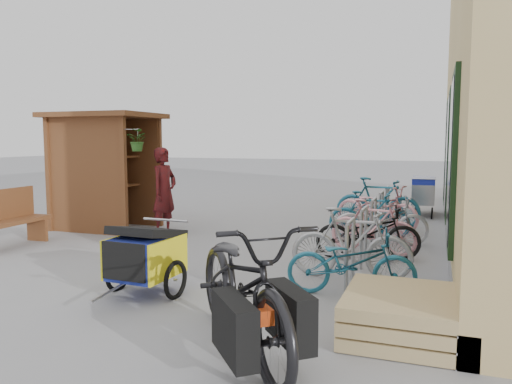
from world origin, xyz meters
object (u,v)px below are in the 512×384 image
(cargo_bike, at_px, (244,286))
(bike_5, at_px, (369,215))
(shopping_carts, at_px, (424,192))
(bike_1, at_px, (351,244))
(pallet_stack, at_px, (399,314))
(kiosk, at_px, (101,154))
(bike_7, at_px, (378,203))
(bike_4, at_px, (381,220))
(person_kiosk, at_px, (164,192))
(child_trailer, at_px, (145,254))
(bike_3, at_px, (373,227))
(bike_0, at_px, (351,263))
(bike_6, at_px, (377,208))
(bench, at_px, (5,218))
(bike_2, at_px, (368,232))

(cargo_bike, relative_size, bike_5, 1.52)
(shopping_carts, relative_size, bike_1, 0.93)
(pallet_stack, distance_m, shopping_carts, 8.15)
(kiosk, xyz_separation_m, bike_7, (5.41, 2.08, -1.02))
(pallet_stack, distance_m, bike_4, 4.24)
(cargo_bike, bearing_deg, person_kiosk, 87.29)
(kiosk, distance_m, person_kiosk, 1.77)
(child_trailer, height_order, bike_7, bike_7)
(cargo_bike, bearing_deg, pallet_stack, -5.38)
(cargo_bike, relative_size, bike_3, 1.54)
(shopping_carts, bearing_deg, cargo_bike, -97.87)
(cargo_bike, bearing_deg, bike_4, 42.96)
(child_trailer, distance_m, cargo_bike, 2.07)
(cargo_bike, xyz_separation_m, bike_3, (0.58, 4.30, -0.15))
(pallet_stack, height_order, shopping_carts, shopping_carts)
(cargo_bike, bearing_deg, bike_3, 42.38)
(bike_4, bearing_deg, shopping_carts, -21.84)
(kiosk, distance_m, pallet_stack, 7.50)
(bike_0, relative_size, bike_5, 1.02)
(bike_3, bearing_deg, bike_6, 19.16)
(child_trailer, distance_m, bike_6, 5.68)
(kiosk, distance_m, bike_0, 6.40)
(kiosk, relative_size, bike_3, 1.68)
(bike_1, distance_m, bike_7, 4.15)
(bench, distance_m, bike_4, 6.54)
(kiosk, height_order, bike_5, kiosk)
(bench, relative_size, bike_2, 0.99)
(bike_0, height_order, bike_6, bike_6)
(bike_2, xyz_separation_m, bike_4, (0.07, 1.17, 0.01))
(bike_2, xyz_separation_m, bike_5, (-0.19, 1.63, 0.03))
(cargo_bike, distance_m, bike_0, 2.05)
(pallet_stack, bearing_deg, child_trailer, 174.28)
(bike_4, bearing_deg, child_trailer, 135.87)
(kiosk, xyz_separation_m, bike_4, (5.66, 0.32, -1.12))
(kiosk, relative_size, bike_2, 1.55)
(pallet_stack, distance_m, bike_2, 3.10)
(person_kiosk, bearing_deg, bike_7, -50.50)
(bike_0, relative_size, bike_1, 0.95)
(kiosk, relative_size, cargo_bike, 1.09)
(shopping_carts, distance_m, bike_2, 5.18)
(person_kiosk, distance_m, bike_0, 4.80)
(pallet_stack, xyz_separation_m, bike_4, (-0.62, 4.19, 0.23))
(person_kiosk, bearing_deg, bike_0, -114.18)
(kiosk, distance_m, bike_4, 5.78)
(bike_2, xyz_separation_m, bike_7, (-0.19, 2.93, 0.11))
(shopping_carts, distance_m, bike_1, 6.39)
(bike_2, relative_size, bike_4, 0.97)
(pallet_stack, height_order, bike_3, bike_3)
(bike_0, xyz_separation_m, bike_4, (0.02, 3.10, 0.03))
(child_trailer, bearing_deg, pallet_stack, -3.04)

